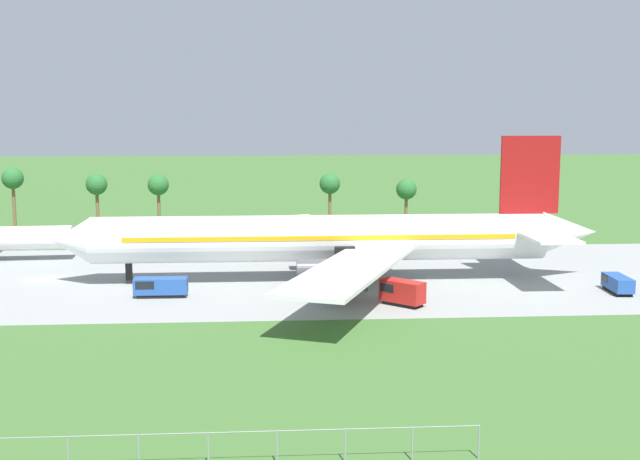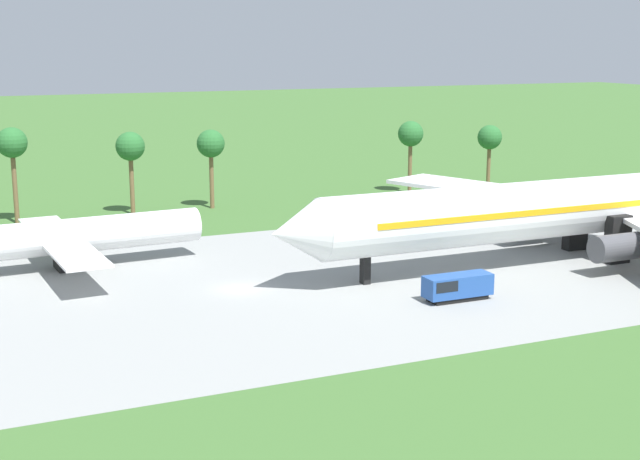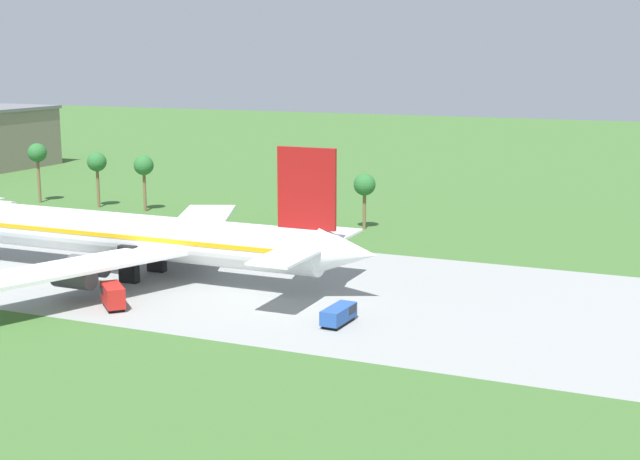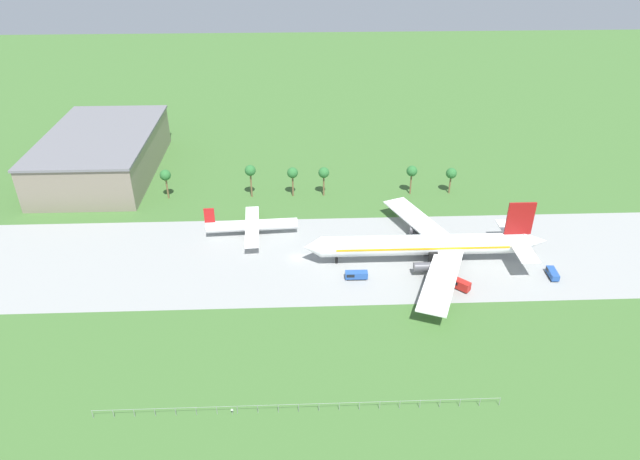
# 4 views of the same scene
# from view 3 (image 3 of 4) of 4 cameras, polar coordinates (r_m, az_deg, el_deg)

# --- Properties ---
(jet_airliner) EXTENTS (66.91, 59.74, 17.75)m
(jet_airliner) POSITION_cam_3_polar(r_m,az_deg,el_deg) (117.06, -11.76, -0.40)
(jet_airliner) COLOR white
(jet_airliner) RESTS_ON ground_plane
(baggage_tug) EXTENTS (2.28, 5.38, 1.95)m
(baggage_tug) POSITION_cam_3_polar(r_m,az_deg,el_deg) (95.47, 1.25, -5.41)
(baggage_tug) COLOR black
(baggage_tug) RESTS_ON ground_plane
(catering_van) EXTENTS (4.84, 4.75, 2.71)m
(catering_van) POSITION_cam_3_polar(r_m,az_deg,el_deg) (103.85, -13.12, -4.11)
(catering_van) COLOR black
(catering_van) RESTS_ON ground_plane
(palm_tree_row) EXTENTS (98.39, 3.60, 11.46)m
(palm_tree_row) POSITION_cam_3_polar(r_m,az_deg,el_deg) (166.21, -11.93, 4.06)
(palm_tree_row) COLOR brown
(palm_tree_row) RESTS_ON ground_plane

